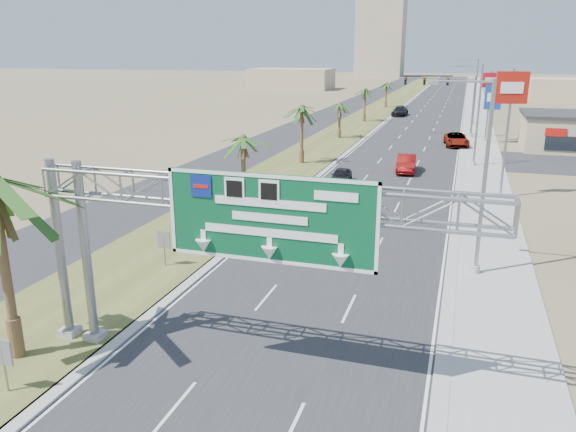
# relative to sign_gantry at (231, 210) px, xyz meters

# --- Properties ---
(road) EXTENTS (12.00, 300.00, 0.02)m
(road) POSITION_rel_sign_gantry_xyz_m (1.06, 100.07, -6.05)
(road) COLOR #28282B
(road) RESTS_ON ground
(sidewalk_right) EXTENTS (4.00, 300.00, 0.10)m
(sidewalk_right) POSITION_rel_sign_gantry_xyz_m (9.56, 100.07, -6.01)
(sidewalk_right) COLOR #9E9B93
(sidewalk_right) RESTS_ON ground
(median_grass) EXTENTS (7.00, 300.00, 0.12)m
(median_grass) POSITION_rel_sign_gantry_xyz_m (-8.94, 100.07, -6.00)
(median_grass) COLOR #4D5325
(median_grass) RESTS_ON ground
(opposing_road) EXTENTS (8.00, 300.00, 0.02)m
(opposing_road) POSITION_rel_sign_gantry_xyz_m (-15.94, 100.07, -6.05)
(opposing_road) COLOR #28282B
(opposing_road) RESTS_ON ground
(sign_gantry) EXTENTS (16.75, 1.24, 7.50)m
(sign_gantry) POSITION_rel_sign_gantry_xyz_m (0.00, 0.00, 0.00)
(sign_gantry) COLOR gray
(sign_gantry) RESTS_ON ground
(palm_row_b) EXTENTS (3.99, 3.99, 5.95)m
(palm_row_b) POSITION_rel_sign_gantry_xyz_m (-8.44, 22.07, -1.16)
(palm_row_b) COLOR brown
(palm_row_b) RESTS_ON ground
(palm_row_c) EXTENTS (3.99, 3.99, 6.75)m
(palm_row_c) POSITION_rel_sign_gantry_xyz_m (-8.44, 38.07, -0.39)
(palm_row_c) COLOR brown
(palm_row_c) RESTS_ON ground
(palm_row_d) EXTENTS (3.99, 3.99, 5.45)m
(palm_row_d) POSITION_rel_sign_gantry_xyz_m (-8.44, 56.07, -1.64)
(palm_row_d) COLOR brown
(palm_row_d) RESTS_ON ground
(palm_row_e) EXTENTS (3.99, 3.99, 6.15)m
(palm_row_e) POSITION_rel_sign_gantry_xyz_m (-8.44, 75.07, -0.97)
(palm_row_e) COLOR brown
(palm_row_e) RESTS_ON ground
(palm_row_f) EXTENTS (3.99, 3.99, 5.75)m
(palm_row_f) POSITION_rel_sign_gantry_xyz_m (-8.44, 100.07, -1.35)
(palm_row_f) COLOR brown
(palm_row_f) RESTS_ON ground
(streetlight_near) EXTENTS (3.27, 0.44, 10.00)m
(streetlight_near) POSITION_rel_sign_gantry_xyz_m (8.36, 12.07, -1.36)
(streetlight_near) COLOR gray
(streetlight_near) RESTS_ON ground
(streetlight_mid) EXTENTS (3.27, 0.44, 10.00)m
(streetlight_mid) POSITION_rel_sign_gantry_xyz_m (8.36, 42.07, -1.36)
(streetlight_mid) COLOR gray
(streetlight_mid) RESTS_ON ground
(streetlight_far) EXTENTS (3.27, 0.44, 10.00)m
(streetlight_far) POSITION_rel_sign_gantry_xyz_m (8.36, 78.07, -1.36)
(streetlight_far) COLOR gray
(streetlight_far) RESTS_ON ground
(signal_mast) EXTENTS (10.28, 0.71, 8.00)m
(signal_mast) POSITION_rel_sign_gantry_xyz_m (6.23, 62.05, -1.21)
(signal_mast) COLOR gray
(signal_mast) RESTS_ON ground
(median_signback_a) EXTENTS (0.75, 0.08, 2.08)m
(median_signback_a) POSITION_rel_sign_gantry_xyz_m (-6.74, -3.93, -4.61)
(median_signback_a) COLOR gray
(median_signback_a) RESTS_ON ground
(median_signback_b) EXTENTS (0.75, 0.08, 2.08)m
(median_signback_b) POSITION_rel_sign_gantry_xyz_m (-7.44, 8.07, -4.61)
(median_signback_b) COLOR gray
(median_signback_b) RESTS_ON ground
(tower_distant) EXTENTS (20.00, 16.00, 35.00)m
(tower_distant) POSITION_rel_sign_gantry_xyz_m (-30.94, 240.07, 11.44)
(tower_distant) COLOR tan
(tower_distant) RESTS_ON ground
(building_distant_left) EXTENTS (24.00, 14.00, 6.00)m
(building_distant_left) POSITION_rel_sign_gantry_xyz_m (-43.94, 150.07, -3.06)
(building_distant_left) COLOR tan
(building_distant_left) RESTS_ON ground
(building_distant_right) EXTENTS (20.00, 12.00, 5.00)m
(building_distant_right) POSITION_rel_sign_gantry_xyz_m (31.06, 130.07, -3.56)
(building_distant_right) COLOR tan
(building_distant_right) RESTS_ON ground
(car_left_lane) EXTENTS (1.72, 3.98, 1.34)m
(car_left_lane) POSITION_rel_sign_gantry_xyz_m (-2.63, 30.51, -5.39)
(car_left_lane) COLOR black
(car_left_lane) RESTS_ON ground
(car_mid_lane) EXTENTS (2.06, 5.11, 1.65)m
(car_mid_lane) POSITION_rel_sign_gantry_xyz_m (2.33, 37.15, -5.23)
(car_mid_lane) COLOR #6C0A09
(car_mid_lane) RESTS_ON ground
(car_right_lane) EXTENTS (3.36, 6.04, 1.60)m
(car_right_lane) POSITION_rel_sign_gantry_xyz_m (6.56, 54.38, -5.26)
(car_right_lane) COLOR gray
(car_right_lane) RESTS_ON ground
(car_far) EXTENTS (2.71, 5.76, 1.62)m
(car_far) POSITION_rel_sign_gantry_xyz_m (-3.89, 85.82, -5.25)
(car_far) COLOR black
(car_far) RESTS_ON ground
(pole_sign_red_near) EXTENTS (2.41, 0.83, 9.98)m
(pole_sign_red_near) POSITION_rel_sign_gantry_xyz_m (10.56, 29.58, 1.87)
(pole_sign_red_near) COLOR gray
(pole_sign_red_near) RESTS_ON ground
(pole_sign_blue) EXTENTS (2.00, 0.35, 7.45)m
(pole_sign_blue) POSITION_rel_sign_gantry_xyz_m (10.43, 57.73, -0.59)
(pole_sign_blue) COLOR gray
(pole_sign_blue) RESTS_ON ground
(pole_sign_red_far) EXTENTS (2.19, 0.94, 8.82)m
(pole_sign_red_far) POSITION_rel_sign_gantry_xyz_m (10.06, 59.35, 0.92)
(pole_sign_red_far) COLOR gray
(pole_sign_red_far) RESTS_ON ground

